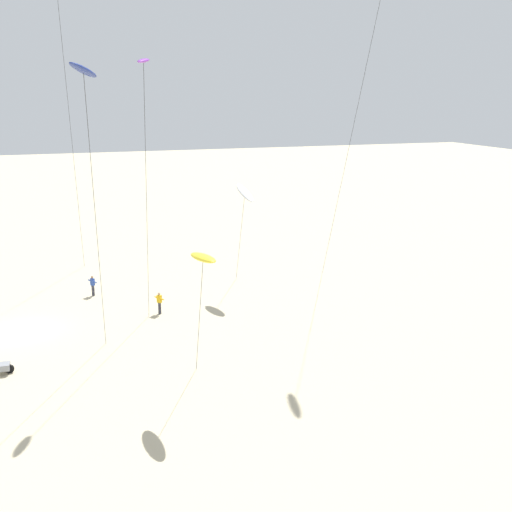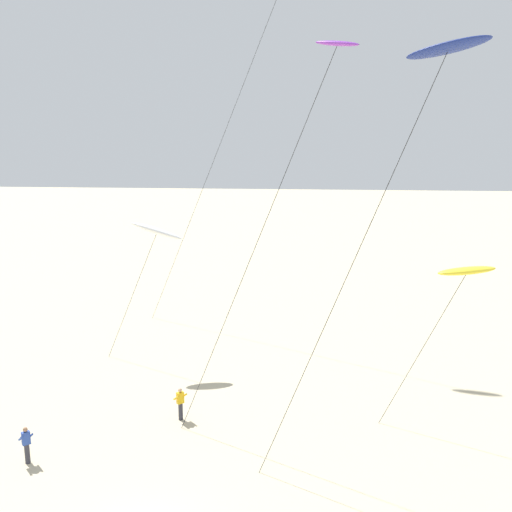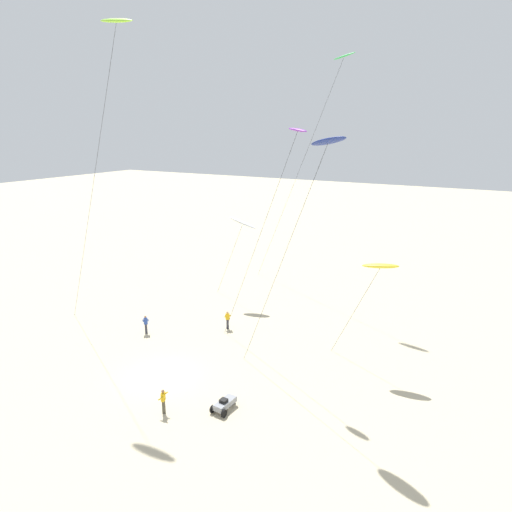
{
  "view_description": "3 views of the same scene",
  "coord_description": "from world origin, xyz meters",
  "px_view_note": "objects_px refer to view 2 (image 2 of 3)",
  "views": [
    {
      "loc": [
        40.64,
        3.32,
        15.73
      ],
      "look_at": [
        4.48,
        15.34,
        5.21
      ],
      "focal_mm": 41.33,
      "sensor_mm": 36.0,
      "label": 1
    },
    {
      "loc": [
        5.73,
        -16.8,
        13.97
      ],
      "look_at": [
        2.76,
        15.72,
        7.06
      ],
      "focal_mm": 41.03,
      "sensor_mm": 36.0,
      "label": 2
    },
    {
      "loc": [
        21.23,
        -23.37,
        17.57
      ],
      "look_at": [
        1.46,
        11.36,
        6.65
      ],
      "focal_mm": 32.81,
      "sensor_mm": 36.0,
      "label": 3
    }
  ],
  "objects_px": {
    "kite_purple": "(332,56)",
    "kite_yellow": "(466,271)",
    "kite_flyer_nearest": "(26,444)",
    "kite_flyer_middle": "(180,403)",
    "kite_navy": "(446,52)",
    "kite_white": "(156,231)"
  },
  "relations": [
    {
      "from": "kite_navy",
      "to": "kite_yellow",
      "type": "bearing_deg",
      "value": 62.67
    },
    {
      "from": "kite_flyer_nearest",
      "to": "kite_flyer_middle",
      "type": "relative_size",
      "value": 1.0
    },
    {
      "from": "kite_navy",
      "to": "kite_yellow",
      "type": "relative_size",
      "value": 2.13
    },
    {
      "from": "kite_purple",
      "to": "kite_white",
      "type": "bearing_deg",
      "value": 138.15
    },
    {
      "from": "kite_navy",
      "to": "kite_white",
      "type": "relative_size",
      "value": 1.94
    },
    {
      "from": "kite_yellow",
      "to": "kite_flyer_middle",
      "type": "height_order",
      "value": "kite_yellow"
    },
    {
      "from": "kite_yellow",
      "to": "kite_flyer_nearest",
      "type": "height_order",
      "value": "kite_yellow"
    },
    {
      "from": "kite_purple",
      "to": "kite_yellow",
      "type": "height_order",
      "value": "kite_purple"
    },
    {
      "from": "kite_flyer_nearest",
      "to": "kite_flyer_middle",
      "type": "height_order",
      "value": "same"
    },
    {
      "from": "kite_white",
      "to": "kite_flyer_middle",
      "type": "bearing_deg",
      "value": -68.82
    },
    {
      "from": "kite_flyer_nearest",
      "to": "kite_flyer_middle",
      "type": "bearing_deg",
      "value": 37.65
    },
    {
      "from": "kite_navy",
      "to": "kite_white",
      "type": "xyz_separation_m",
      "value": [
        -13.66,
        12.24,
        -8.5
      ]
    },
    {
      "from": "kite_white",
      "to": "kite_yellow",
      "type": "bearing_deg",
      "value": -24.07
    },
    {
      "from": "kite_flyer_middle",
      "to": "kite_flyer_nearest",
      "type": "bearing_deg",
      "value": -142.35
    },
    {
      "from": "kite_purple",
      "to": "kite_yellow",
      "type": "relative_size",
      "value": 2.18
    },
    {
      "from": "kite_navy",
      "to": "kite_white",
      "type": "bearing_deg",
      "value": 138.16
    },
    {
      "from": "kite_yellow",
      "to": "kite_purple",
      "type": "bearing_deg",
      "value": -165.86
    },
    {
      "from": "kite_flyer_nearest",
      "to": "kite_purple",
      "type": "bearing_deg",
      "value": 13.75
    },
    {
      "from": "kite_white",
      "to": "kite_purple",
      "type": "relative_size",
      "value": 0.5
    },
    {
      "from": "kite_yellow",
      "to": "kite_flyer_middle",
      "type": "distance_m",
      "value": 15.01
    },
    {
      "from": "kite_purple",
      "to": "kite_flyer_nearest",
      "type": "height_order",
      "value": "kite_purple"
    },
    {
      "from": "kite_navy",
      "to": "kite_flyer_middle",
      "type": "height_order",
      "value": "kite_navy"
    }
  ]
}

